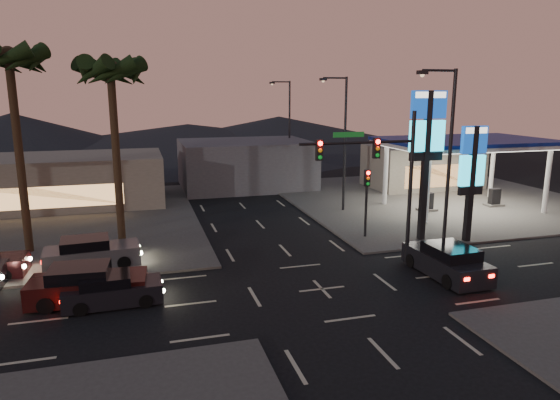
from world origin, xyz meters
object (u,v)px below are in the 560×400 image
object	(u,v)px
car_lane_a_mid	(87,285)
car_lane_b_front	(91,253)
pylon_sign_tall	(427,136)
suv_station	(447,261)
gas_station	(466,144)
traffic_signal_mast	(380,168)
car_lane_a_front	(112,291)
pylon_sign_short	(472,166)

from	to	relation	value
car_lane_a_mid	car_lane_b_front	xyz separation A→B (m)	(-0.18, 4.64, -0.03)
pylon_sign_tall	suv_station	world-z (taller)	pylon_sign_tall
car_lane_a_mid	suv_station	world-z (taller)	same
gas_station	suv_station	bearing A→B (deg)	-128.12
gas_station	traffic_signal_mast	bearing A→B (deg)	-140.72
pylon_sign_tall	traffic_signal_mast	world-z (taller)	pylon_sign_tall
traffic_signal_mast	gas_station	bearing A→B (deg)	39.28
gas_station	car_lane_a_front	bearing A→B (deg)	-156.22
pylon_sign_tall	car_lane_b_front	bearing A→B (deg)	178.04
pylon_sign_short	car_lane_a_mid	xyz separation A→B (m)	(-21.27, -2.99, -3.90)
traffic_signal_mast	car_lane_a_front	distance (m)	13.82
pylon_sign_tall	car_lane_a_mid	distance (m)	20.00
pylon_sign_tall	traffic_signal_mast	size ratio (longest dim) A/B	1.12
pylon_sign_tall	car_lane_a_front	distance (m)	19.21
pylon_sign_tall	suv_station	size ratio (longest dim) A/B	1.82
gas_station	pylon_sign_short	xyz separation A→B (m)	(-5.00, -7.50, -0.42)
traffic_signal_mast	car_lane_a_mid	size ratio (longest dim) A/B	1.57
pylon_sign_tall	pylon_sign_short	distance (m)	3.20
pylon_sign_short	car_lane_a_mid	size ratio (longest dim) A/B	1.37
pylon_sign_tall	car_lane_b_front	distance (m)	19.79
car_lane_b_front	suv_station	distance (m)	18.07
pylon_sign_short	traffic_signal_mast	xyz separation A→B (m)	(-7.24, -2.51, 0.57)
gas_station	car_lane_b_front	bearing A→B (deg)	-167.53
pylon_sign_short	car_lane_b_front	size ratio (longest dim) A/B	1.42
suv_station	car_lane_a_front	bearing A→B (deg)	176.41
pylon_sign_tall	car_lane_b_front	world-z (taller)	pylon_sign_tall
gas_station	car_lane_a_mid	world-z (taller)	gas_station
car_lane_a_front	suv_station	size ratio (longest dim) A/B	0.85
pylon_sign_short	car_lane_b_front	distance (m)	21.87
traffic_signal_mast	car_lane_a_front	size ratio (longest dim) A/B	1.90
pylon_sign_tall	traffic_signal_mast	distance (m)	6.02
gas_station	car_lane_a_mid	size ratio (longest dim) A/B	2.39
pylon_sign_tall	car_lane_b_front	xyz separation A→B (m)	(-18.95, 0.65, -5.67)
traffic_signal_mast	suv_station	world-z (taller)	traffic_signal_mast
gas_station	traffic_signal_mast	distance (m)	15.82
car_lane_a_mid	car_lane_a_front	bearing A→B (deg)	-31.14
traffic_signal_mast	suv_station	size ratio (longest dim) A/B	1.62
traffic_signal_mast	car_lane_b_front	xyz separation A→B (m)	(-14.21, 4.16, -4.50)
traffic_signal_mast	car_lane_a_front	xyz separation A→B (m)	(-12.99, -1.11, -4.60)
car_lane_a_mid	suv_station	size ratio (longest dim) A/B	1.03
car_lane_b_front	suv_station	bearing A→B (deg)	-20.25
gas_station	suv_station	distance (m)	15.98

